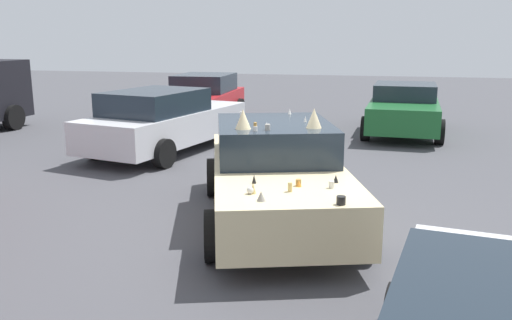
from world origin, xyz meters
The scene contains 5 objects.
ground_plane centered at (0.00, 0.00, 0.00)m, with size 60.00×60.00×0.00m, color #47474C.
art_car_decorated centered at (0.07, 0.02, 0.71)m, with size 4.78×3.02×1.68m.
parked_sedan_near_right centered at (4.16, 3.45, 0.73)m, with size 4.85×2.75×1.46m.
parked_sedan_row_back_center centered at (8.44, 3.95, 0.75)m, with size 4.14×2.05×1.48m.
parked_sedan_behind_left centered at (8.00, -2.03, 0.69)m, with size 4.46×2.20×1.35m.
Camera 1 is at (-7.46, -1.43, 2.66)m, focal length 38.20 mm.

